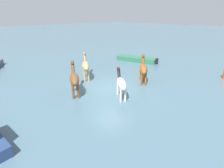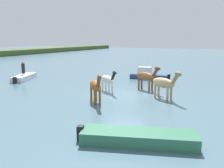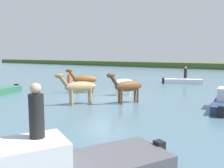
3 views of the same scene
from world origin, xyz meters
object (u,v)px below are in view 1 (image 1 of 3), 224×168
object	(u,v)px
horse_dun_straggler	(143,69)
horse_pinto_flank	(121,83)
boat_dinghy_port	(137,60)
horse_mid_herd	(74,79)
horse_chestnut_trailing	(86,66)

from	to	relation	value
horse_dun_straggler	horse_pinto_flank	bearing A→B (deg)	152.15
horse_dun_straggler	boat_dinghy_port	distance (m)	6.52
horse_mid_herd	boat_dinghy_port	world-z (taller)	horse_mid_herd
horse_mid_herd	boat_dinghy_port	size ratio (longest dim) A/B	0.51
horse_pinto_flank	horse_dun_straggler	world-z (taller)	horse_dun_straggler
boat_dinghy_port	horse_chestnut_trailing	bearing A→B (deg)	79.83
horse_mid_herd	horse_dun_straggler	size ratio (longest dim) A/B	1.12
horse_mid_herd	horse_chestnut_trailing	world-z (taller)	horse_chestnut_trailing
horse_pinto_flank	horse_chestnut_trailing	bearing A→B (deg)	29.06
horse_pinto_flank	horse_chestnut_trailing	world-z (taller)	horse_chestnut_trailing
horse_mid_herd	horse_pinto_flank	xyz separation A→B (m)	(-1.81, 2.37, -0.13)
horse_pinto_flank	boat_dinghy_port	distance (m)	9.37
horse_chestnut_trailing	boat_dinghy_port	size ratio (longest dim) A/B	0.50
horse_pinto_flank	boat_dinghy_port	world-z (taller)	horse_pinto_flank
horse_pinto_flank	boat_dinghy_port	xyz separation A→B (m)	(-7.77, -5.18, -0.76)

